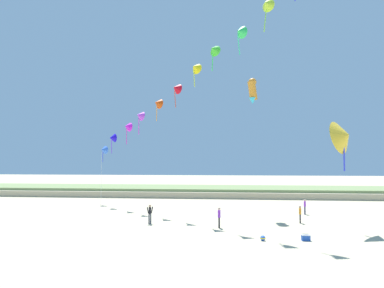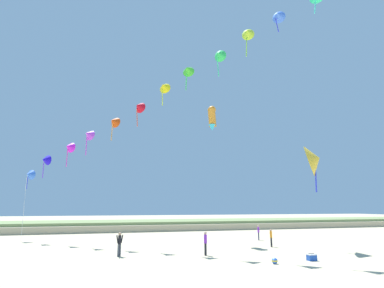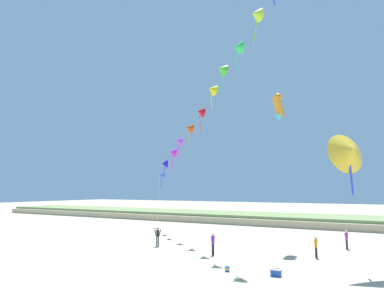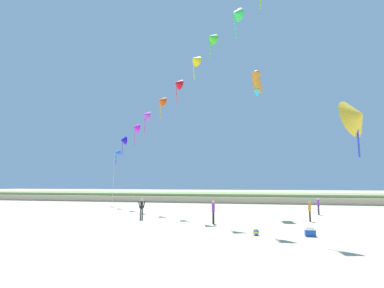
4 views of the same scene
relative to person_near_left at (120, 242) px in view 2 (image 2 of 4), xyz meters
name	(u,v)px [view 2 (image 2 of 4)]	position (x,y,z in m)	size (l,w,h in m)	color
dune_ridge	(150,225)	(6.00, 26.69, -0.32)	(120.00, 12.23, 1.32)	tan
person_near_left	(120,242)	(0.00, 0.00, 0.00)	(0.54, 0.39, 1.70)	#474C56
person_near_right	(271,236)	(13.25, 1.74, -0.09)	(0.21, 0.54, 1.55)	black
person_mid_center	(258,231)	(14.81, 7.01, -0.07)	(0.29, 0.54, 1.58)	#282D4C
person_far_left	(205,242)	(6.12, -1.18, 0.00)	(0.23, 0.59, 1.69)	black
kite_banner_string	(150,97)	(2.42, 4.48, 12.98)	(25.52, 20.45, 21.15)	blue
large_kite_low_lead	(314,159)	(16.19, -1.16, 6.55)	(3.00, 3.10, 4.27)	yellow
large_kite_mid_trail	(212,117)	(9.50, 6.39, 12.08)	(1.40, 1.52, 2.76)	orange
beach_cooler	(312,257)	(12.21, -5.12, -0.77)	(0.58, 0.41, 0.46)	blue
beach_ball	(275,261)	(9.24, -5.46, -0.80)	(0.36, 0.36, 0.36)	blue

